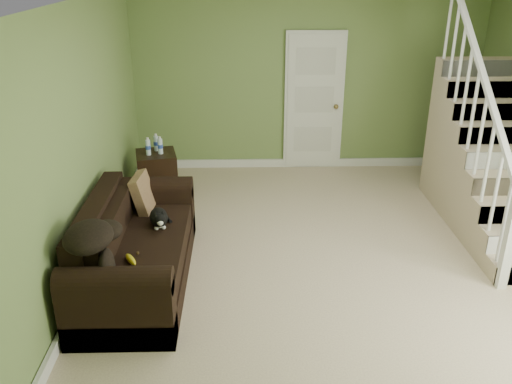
{
  "coord_description": "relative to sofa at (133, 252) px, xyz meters",
  "views": [
    {
      "loc": [
        -0.94,
        -5.02,
        2.96
      ],
      "look_at": [
        -0.81,
        0.12,
        0.71
      ],
      "focal_mm": 38.0,
      "sensor_mm": 36.0,
      "label": 1
    }
  ],
  "objects": [
    {
      "name": "throw_blanket",
      "position": [
        -0.19,
        -0.7,
        0.55
      ],
      "size": [
        0.5,
        0.59,
        0.21
      ],
      "primitive_type": "ellipsoid",
      "rotation": [
        0.0,
        0.0,
        -0.23
      ],
      "color": "black",
      "rests_on": "sofa"
    },
    {
      "name": "floor",
      "position": [
        2.02,
        0.42,
        -0.32
      ],
      "size": [
        5.0,
        5.5,
        0.01
      ],
      "primitive_type": "cube",
      "color": "tan",
      "rests_on": "ground"
    },
    {
      "name": "wall_back",
      "position": [
        2.02,
        3.17,
        0.98
      ],
      "size": [
        5.0,
        0.04,
        2.6
      ],
      "primitive_type": "cube",
      "color": "#728F4D",
      "rests_on": "floor"
    },
    {
      "name": "ceiling",
      "position": [
        2.02,
        0.42,
        2.28
      ],
      "size": [
        5.0,
        5.5,
        0.01
      ],
      "primitive_type": "cube",
      "color": "white",
      "rests_on": "wall_back"
    },
    {
      "name": "side_table",
      "position": [
        -0.07,
        2.1,
        -0.01
      ],
      "size": [
        0.6,
        0.6,
        0.83
      ],
      "rotation": [
        0.0,
        0.0,
        0.21
      ],
      "color": "black",
      "rests_on": "floor"
    },
    {
      "name": "wall_front",
      "position": [
        2.02,
        -2.33,
        0.98
      ],
      "size": [
        5.0,
        0.04,
        2.6
      ],
      "primitive_type": "cube",
      "color": "#728F4D",
      "rests_on": "floor"
    },
    {
      "name": "cat",
      "position": [
        0.22,
        0.29,
        0.23
      ],
      "size": [
        0.28,
        0.48,
        0.23
      ],
      "rotation": [
        0.0,
        0.0,
        0.22
      ],
      "color": "black",
      "rests_on": "sofa"
    },
    {
      "name": "banana",
      "position": [
        0.07,
        -0.41,
        0.17
      ],
      "size": [
        0.16,
        0.21,
        0.06
      ],
      "primitive_type": "ellipsoid",
      "rotation": [
        0.0,
        0.0,
        0.54
      ],
      "color": "yellow",
      "rests_on": "sofa"
    },
    {
      "name": "door",
      "position": [
        2.12,
        3.13,
        0.68
      ],
      "size": [
        0.86,
        0.12,
        2.02
      ],
      "color": "white",
      "rests_on": "floor"
    },
    {
      "name": "wall_left",
      "position": [
        -0.48,
        0.42,
        0.98
      ],
      "size": [
        0.04,
        5.5,
        2.6
      ],
      "primitive_type": "cube",
      "color": "#728F4D",
      "rests_on": "floor"
    },
    {
      "name": "baseboard_left",
      "position": [
        -0.45,
        0.42,
        -0.26
      ],
      "size": [
        0.04,
        5.5,
        0.12
      ],
      "primitive_type": "cube",
      "color": "white",
      "rests_on": "floor"
    },
    {
      "name": "throw_pillow",
      "position": [
        0.0,
        0.71,
        0.32
      ],
      "size": [
        0.23,
        0.42,
        0.42
      ],
      "primitive_type": "cube",
      "rotation": [
        0.0,
        -0.24,
        -0.09
      ],
      "color": "brown",
      "rests_on": "sofa"
    },
    {
      "name": "baseboard_back",
      "position": [
        2.02,
        3.14,
        -0.26
      ],
      "size": [
        5.0,
        0.04,
        0.12
      ],
      "primitive_type": "cube",
      "color": "white",
      "rests_on": "floor"
    },
    {
      "name": "staircase",
      "position": [
        4.01,
        1.39,
        0.32
      ],
      "size": [
        1.0,
        2.51,
        2.82
      ],
      "color": "tan",
      "rests_on": "floor"
    },
    {
      "name": "sofa",
      "position": [
        0.0,
        0.0,
        0.0
      ],
      "size": [
        0.92,
        2.14,
        0.85
      ],
      "color": "black",
      "rests_on": "floor"
    }
  ]
}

